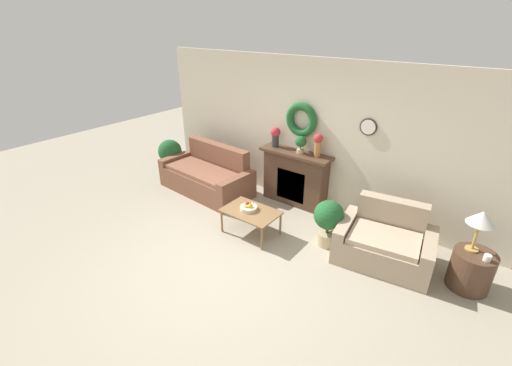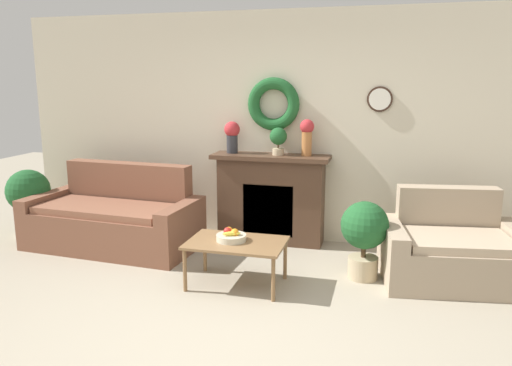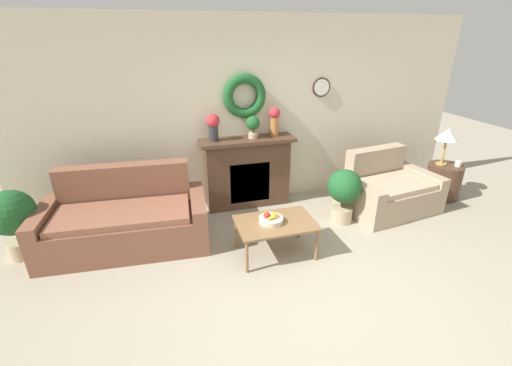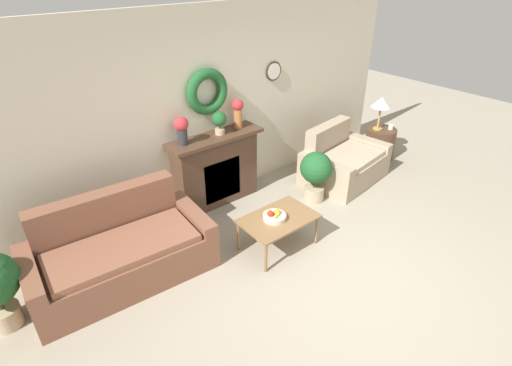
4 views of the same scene
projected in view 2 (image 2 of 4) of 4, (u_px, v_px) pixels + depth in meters
ground_plane at (219, 338)px, 3.77m from camera, size 16.00×16.00×0.00m
wall_back at (287, 127)px, 5.90m from camera, size 6.80×0.20×2.70m
fireplace at (271, 198)px, 5.91m from camera, size 1.38×0.41×1.06m
couch_left at (115, 219)px, 5.80m from camera, size 2.00×1.06×0.94m
loveseat_right at (453, 251)px, 4.81m from camera, size 1.44×1.10×0.86m
coffee_table at (236, 246)px, 4.67m from camera, size 0.91×0.60×0.43m
fruit_bowl at (231, 236)px, 4.68m from camera, size 0.28×0.28×0.12m
vase_on_mantel_left at (232, 135)px, 5.89m from camera, size 0.19×0.19×0.37m
vase_on_mantel_right at (307, 135)px, 5.66m from camera, size 0.16×0.16×0.42m
potted_plant_on_mantel at (278, 138)px, 5.73m from camera, size 0.20×0.20×0.32m
potted_plant_floor_by_couch at (29, 195)px, 6.10m from camera, size 0.52×0.52×0.84m
potted_plant_floor_by_loveseat at (364, 232)px, 4.81m from camera, size 0.46×0.46×0.77m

